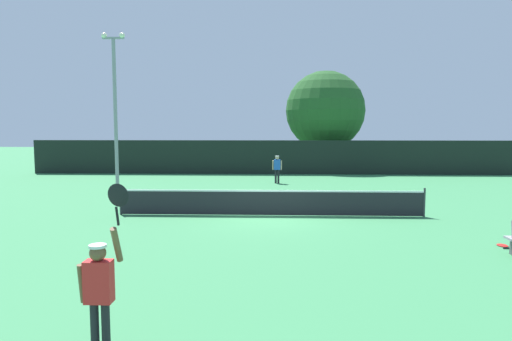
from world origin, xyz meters
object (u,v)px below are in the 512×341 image
Objects in this scene: tennis_ball at (322,199)px; spare_racket at (503,246)px; parked_car_far at (343,157)px; light_pole at (115,102)px; parked_car_near at (234,158)px; player_receiving at (277,167)px; parked_car_mid at (300,157)px; player_serving at (100,283)px; large_tree at (325,111)px.

spare_racket is (4.12, -7.95, -0.01)m from tennis_ball.
parked_car_far is (-0.34, 26.36, 0.76)m from spare_racket.
parked_car_near is (4.66, 15.06, -3.79)m from light_pole.
player_receiving is 15.31m from spare_racket.
spare_racket is at bearing -35.14° from light_pole.
parked_car_far reaches higher than spare_racket.
parked_car_far is (3.67, -0.65, 0.00)m from parked_car_mid.
light_pole is (-5.55, 16.46, 3.47)m from player_serving.
light_pole reaches higher than player_serving.
parked_car_mid is at bearing 167.95° from parked_car_far.
parked_car_near reaches higher than spare_racket.
parked_car_mid is at bearing 89.67° from tennis_ball.
spare_racket is 26.37m from parked_car_far.
light_pole is (-8.22, -3.89, 3.56)m from player_receiving.
parked_car_mid reaches higher than spare_racket.
large_tree is 5.83m from parked_car_mid.
player_receiving is at bearing 108.45° from tennis_ball.
player_receiving is 11.72m from parked_car_near.
large_tree is 1.81× the size of parked_car_mid.
large_tree is 1.81× the size of parked_car_far.
parked_car_near is (-9.69, 25.16, 0.76)m from spare_racket.
player_receiving is 10.40m from large_tree.
player_receiving is at bearing -113.05° from large_tree.
player_receiving is at bearing -101.18° from parked_car_mid.
player_serving is 4.80× the size of spare_racket.
spare_racket is 0.12× the size of parked_car_near.
player_serving is at bearing 82.52° from player_receiving.
light_pole is (-10.24, 2.15, 4.53)m from tennis_ball.
parked_car_far is at bearing 4.19° from parked_car_near.
spare_racket is at bearing 35.85° from player_serving.
tennis_ball is at bearing -103.67° from parked_car_far.
spare_racket is 23.54m from large_tree.
large_tree is (12.04, 12.87, 0.06)m from light_pole.
tennis_ball is 19.07m from parked_car_mid.
parked_car_near is (-3.56, 11.17, -0.22)m from player_receiving.
spare_racket is 0.06× the size of light_pole.
light_pole is 20.18m from parked_car_mid.
player_serving is at bearing -106.58° from parked_car_far.
parked_car_mid and parked_car_far have the same top height.
light_pole reaches higher than parked_car_far.
parked_car_near is 9.43m from parked_car_far.
parked_car_near is at bearing 107.96° from tennis_ball.
player_serving is 10.92m from spare_racket.
player_serving is 30.25m from large_tree.
light_pole is at bearing 25.34° from player_receiving.
large_tree is 1.79× the size of parked_car_near.
parked_car_near reaches higher than player_receiving.
player_receiving is at bearing -75.41° from parked_car_near.
parked_car_far is (5.79, 12.36, -0.22)m from player_receiving.
spare_racket is at bearing -83.45° from parked_car_mid.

